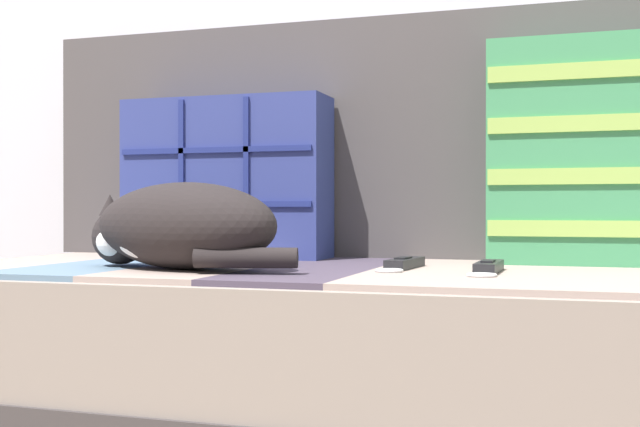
% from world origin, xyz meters
% --- Properties ---
extents(couch, '(1.80, 0.79, 0.38)m').
position_xyz_m(couch, '(0.00, 0.16, 0.19)').
color(couch, '#3D3838').
rests_on(couch, ground_plane).
extents(sofa_backrest, '(1.76, 0.14, 0.53)m').
position_xyz_m(sofa_backrest, '(0.00, 0.48, 0.65)').
color(sofa_backrest, '#474242').
rests_on(sofa_backrest, couch).
extents(throw_pillow_quilted, '(0.47, 0.14, 0.35)m').
position_xyz_m(throw_pillow_quilted, '(-0.40, 0.33, 0.56)').
color(throw_pillow_quilted, navy).
rests_on(throw_pillow_quilted, couch).
extents(throw_pillow_striped, '(0.39, 0.14, 0.44)m').
position_xyz_m(throw_pillow_striped, '(0.37, 0.33, 0.60)').
color(throw_pillow_striped, '#3D8956').
rests_on(throw_pillow_striped, couch).
extents(sleeping_cat, '(0.45, 0.29, 0.16)m').
position_xyz_m(sleeping_cat, '(-0.34, -0.01, 0.46)').
color(sleeping_cat, black).
rests_on(sleeping_cat, couch).
extents(game_remote_near, '(0.05, 0.20, 0.02)m').
position_xyz_m(game_remote_near, '(0.21, 0.08, 0.39)').
color(game_remote_near, black).
rests_on(game_remote_near, couch).
extents(game_remote_far, '(0.06, 0.20, 0.02)m').
position_xyz_m(game_remote_far, '(0.05, 0.12, 0.39)').
color(game_remote_far, black).
rests_on(game_remote_far, couch).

